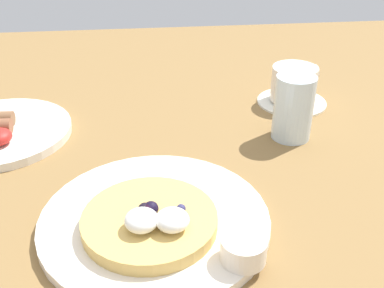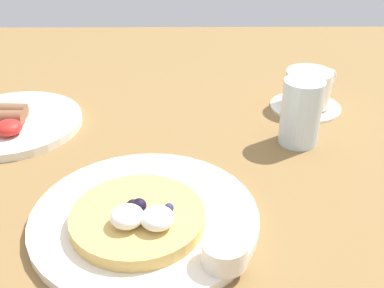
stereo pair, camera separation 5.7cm
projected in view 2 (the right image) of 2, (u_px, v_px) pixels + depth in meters
The scene contains 8 objects.
ground_plane at pixel (160, 189), 65.58cm from camera, with size 177.81×146.98×3.00cm, color olive.
pancake_plate at pixel (145, 217), 56.79cm from camera, with size 27.70×27.70×1.28cm, color white.
pancake_with_berries at pixel (138, 218), 53.96cm from camera, with size 15.75×15.75×3.94cm.
syrup_ramekin at pixel (225, 252), 48.74cm from camera, with size 4.94×4.94×2.72cm.
breakfast_plate at pixel (12, 123), 77.92cm from camera, with size 23.02×23.02×1.35cm, color white.
coffee_saucer at pixel (305, 106), 84.46cm from camera, with size 12.58×12.58×0.76cm, color white.
coffee_cup at pixel (308, 87), 82.73cm from camera, with size 10.29×8.31×6.18cm.
water_glass at pixel (301, 112), 71.39cm from camera, with size 6.18×6.18×10.36cm, color silver.
Camera 2 is at (4.05, -53.48, 37.02)cm, focal length 43.76 mm.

